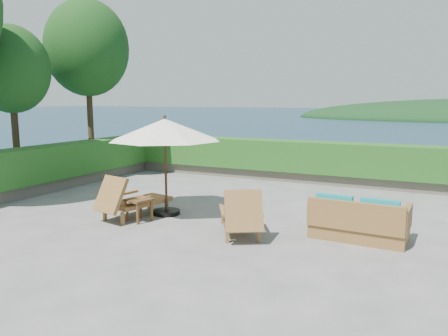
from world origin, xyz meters
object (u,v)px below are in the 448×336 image
at_px(patio_umbrella, 165,131).
at_px(wicker_loveseat, 358,222).
at_px(lounge_right, 241,214).
at_px(side_table, 139,203).
at_px(lounge_left, 131,200).

distance_m(patio_umbrella, wicker_loveseat, 4.70).
bearing_deg(wicker_loveseat, lounge_right, -158.72).
xyz_separation_m(patio_umbrella, side_table, (-0.22, -0.77, -1.57)).
distance_m(patio_umbrella, lounge_left, 1.77).
relative_size(patio_umbrella, wicker_loveseat, 1.64).
relative_size(lounge_left, lounge_right, 1.01).
relative_size(lounge_right, wicker_loveseat, 1.00).
bearing_deg(wicker_loveseat, lounge_left, -169.39).
bearing_deg(lounge_left, lounge_right, 11.12).
bearing_deg(lounge_right, patio_umbrella, 133.11).
distance_m(lounge_right, side_table, 2.44).
height_order(lounge_right, side_table, lounge_right).
xyz_separation_m(lounge_left, side_table, (0.33, -0.14, -0.01)).
bearing_deg(side_table, lounge_right, 2.11).
bearing_deg(patio_umbrella, lounge_right, -17.02).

